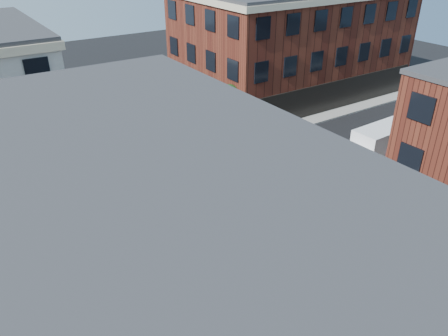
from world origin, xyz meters
TOP-DOWN VIEW (x-y plane):
  - ground at (0.00, 0.00)m, footprint 120.00×120.00m
  - sidewalk_ne at (21.00, 21.00)m, footprint 30.00×30.00m
  - building_ne at (20.50, 16.00)m, footprint 25.00×16.00m
  - tree_near at (7.56, 9.98)m, footprint 2.69×2.69m
  - tree_far at (7.56, 15.98)m, footprint 2.43×2.43m
  - signal_pole at (-6.72, -6.68)m, footprint 1.29×1.24m
  - box_truck at (13.26, -3.50)m, footprint 7.79×2.58m
  - traffic_cone at (-5.70, -3.79)m, footprint 0.49×0.49m

SIDE VIEW (x-z plane):
  - ground at x=0.00m, z-range 0.00..0.00m
  - sidewalk_ne at x=21.00m, z-range 0.00..0.15m
  - traffic_cone at x=-5.70m, z-range -0.01..0.73m
  - box_truck at x=13.26m, z-range 0.07..3.56m
  - signal_pole at x=-6.72m, z-range 0.56..5.16m
  - tree_far at x=7.56m, z-range 0.84..4.91m
  - tree_near at x=7.56m, z-range 0.91..5.41m
  - building_ne at x=20.50m, z-range 0.00..12.00m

